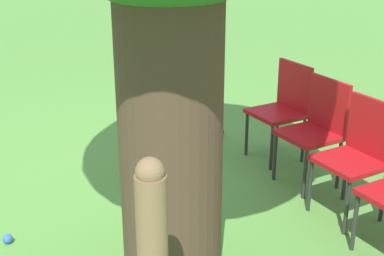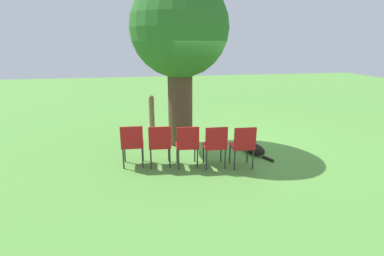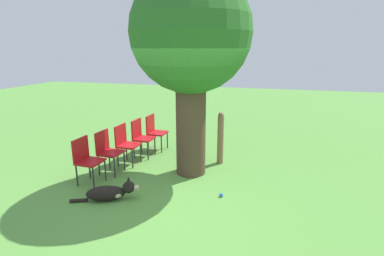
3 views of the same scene
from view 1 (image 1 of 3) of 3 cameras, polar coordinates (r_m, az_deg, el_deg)
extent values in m
plane|color=#56933D|center=(4.23, -8.78, -8.27)|extent=(30.00, 30.00, 0.00)
cylinder|color=#4C3828|center=(2.98, -2.40, 1.92)|extent=(0.60, 0.60, 2.16)
ellipsoid|color=black|center=(5.06, -0.37, -1.30)|extent=(0.70, 0.48, 0.26)
ellipsoid|color=#C6B293|center=(4.93, -1.57, -2.09)|extent=(0.29, 0.28, 0.16)
sphere|color=black|center=(4.74, -3.05, -1.76)|extent=(0.27, 0.27, 0.21)
cylinder|color=#C6B293|center=(4.66, -3.95, -2.40)|extent=(0.12, 0.12, 0.09)
cone|color=black|center=(4.66, -2.52, -0.49)|extent=(0.07, 0.07, 0.09)
cone|color=black|center=(4.73, -3.63, -0.20)|extent=(0.07, 0.07, 0.09)
cylinder|color=black|center=(5.44, 2.34, -0.82)|extent=(0.29, 0.17, 0.06)
sphere|color=#846647|center=(2.20, -4.50, -4.64)|extent=(0.12, 0.12, 0.12)
cube|color=#B21419|center=(4.90, 8.95, 1.54)|extent=(0.44, 0.46, 0.04)
cube|color=#B21419|center=(4.95, 10.88, 4.43)|extent=(0.05, 0.44, 0.43)
cylinder|color=#2D2D2D|center=(4.74, 8.49, -2.10)|extent=(0.03, 0.03, 0.42)
cylinder|color=#2D2D2D|center=(5.02, 5.85, -0.63)|extent=(0.03, 0.03, 0.42)
cylinder|color=#2D2D2D|center=(4.96, 11.79, -1.27)|extent=(0.03, 0.03, 0.42)
cylinder|color=#2D2D2D|center=(5.22, 9.08, 0.10)|extent=(0.03, 0.03, 0.42)
cube|color=#B21419|center=(4.45, 12.32, -0.74)|extent=(0.44, 0.46, 0.04)
cube|color=#B21419|center=(4.50, 14.41, 2.46)|extent=(0.05, 0.44, 0.43)
cylinder|color=#2D2D2D|center=(4.30, 11.95, -4.84)|extent=(0.03, 0.03, 0.42)
cylinder|color=#2D2D2D|center=(4.56, 8.83, -3.06)|extent=(0.03, 0.03, 0.42)
cylinder|color=#2D2D2D|center=(4.53, 15.39, -3.78)|extent=(0.03, 0.03, 0.42)
cylinder|color=#2D2D2D|center=(4.78, 12.24, -2.16)|extent=(0.03, 0.03, 0.42)
cube|color=#B21419|center=(4.03, 16.43, -3.51)|extent=(0.44, 0.46, 0.04)
cube|color=#B21419|center=(4.08, 18.68, 0.06)|extent=(0.05, 0.44, 0.43)
cylinder|color=#2D2D2D|center=(3.90, 16.19, -8.14)|extent=(0.03, 0.03, 0.42)
cylinder|color=#2D2D2D|center=(4.13, 12.47, -6.02)|extent=(0.03, 0.03, 0.42)
cylinder|color=#2D2D2D|center=(4.14, 19.73, -6.77)|extent=(0.03, 0.03, 0.42)
cylinder|color=#2D2D2D|center=(4.36, 16.03, -4.85)|extent=(0.03, 0.03, 0.42)
cylinder|color=#2D2D2D|center=(3.73, 16.98, -9.59)|extent=(0.03, 0.03, 0.42)
sphere|color=blue|center=(3.94, -19.07, -11.11)|extent=(0.07, 0.07, 0.07)
camera|label=2|loc=(8.66, 51.22, 16.59)|focal=28.00mm
camera|label=3|loc=(8.03, -35.85, 20.62)|focal=28.00mm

